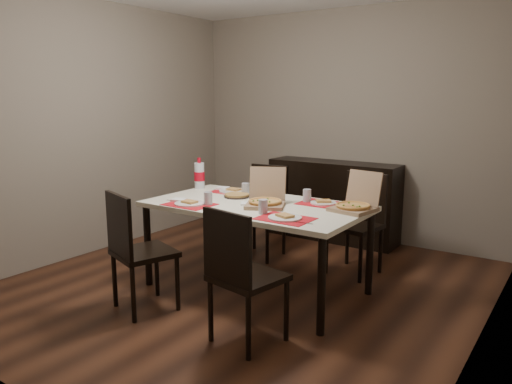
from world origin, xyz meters
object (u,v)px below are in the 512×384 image
Objects in this scene: dining_table at (256,212)px; pizza_box_center at (266,200)px; chair_near_right at (240,271)px; chair_near_left at (135,247)px; chair_far_right at (359,218)px; dip_bowl at (272,199)px; soda_bottle at (199,176)px; chair_far_left at (264,206)px; sideboard at (333,201)px.

dining_table is 0.17m from pizza_box_center.
chair_near_right reaches higher than dining_table.
chair_near_right is at bearing 0.84° from chair_near_left.
chair_near_right is at bearing -92.42° from chair_far_right.
dining_table is 1.03m from chair_near_left.
soda_bottle reaches higher than dip_bowl.
chair_far_left is at bearing 119.36° from dining_table.
chair_near_left is at bearing -120.29° from dining_table.
chair_far_left is (-0.34, -0.93, 0.06)m from sideboard.
dining_table is 0.99m from chair_far_left.
chair_far_right is 0.91m from dip_bowl.
dining_table is at bearing -85.58° from sideboard.
soda_bottle is at bearing 162.78° from pizza_box_center.
soda_bottle is (-0.87, 0.07, 0.11)m from dip_bowl.
chair_near_left is 3.10× the size of soda_bottle.
soda_bottle reaches higher than chair_far_left.
chair_near_right is at bearing -61.78° from dining_table.
chair_far_left is (-0.48, 0.85, -0.17)m from dining_table.
chair_far_left is 3.10× the size of soda_bottle.
soda_bottle is at bearing 175.60° from dip_bowl.
dip_bowl is at bearing -125.41° from chair_far_right.
chair_near_right is 1.77m from soda_bottle.
chair_near_left and chair_near_right have the same top height.
pizza_box_center is at bearing -70.08° from dip_bowl.
chair_far_right is (0.67, -0.86, 0.06)m from sideboard.
chair_far_left is 0.78m from soda_bottle.
chair_near_left is at bearing -126.38° from pizza_box_center.
chair_near_right is 1.95m from chair_far_left.
pizza_box_center is (0.59, -0.87, 0.29)m from chair_far_left.
chair_near_left is 8.26× the size of dip_bowl.
chair_near_left reaches higher than dip_bowl.
chair_far_right is at bearing 87.58° from chair_near_right.
chair_far_right is 2.15× the size of pizza_box_center.
chair_near_right and chair_far_left have the same top height.
dining_table is 1.94× the size of chair_near_right.
chair_far_right reaches higher than dining_table.
dip_bowl is at bearing 63.32° from chair_near_left.
sideboard is 2.70m from chair_near_right.
pizza_box_center reaches higher than chair_near_left.
chair_near_right and chair_far_right have the same top height.
chair_near_left is 0.97m from chair_near_right.
pizza_box_center is (0.11, -0.03, 0.12)m from dining_table.
chair_near_left is 2.07m from chair_far_right.
dining_table is at bearing 166.35° from pizza_box_center.
dip_bowl is (0.51, -0.65, 0.25)m from chair_far_left.
sideboard is 1.61× the size of chair_far_right.
chair_near_right is at bearing -67.89° from dip_bowl.
chair_near_left reaches higher than dining_table.
pizza_box_center is at bearing -13.65° from dining_table.
pizza_box_center is 3.85× the size of dip_bowl.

